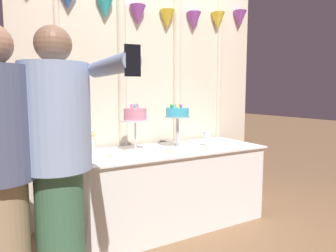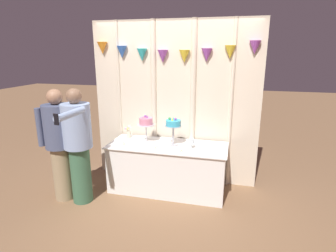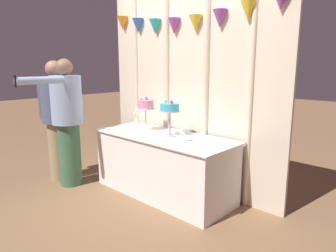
# 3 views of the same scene
# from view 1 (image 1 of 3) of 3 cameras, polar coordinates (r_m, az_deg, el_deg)

# --- Properties ---
(ground_plane) EXTENTS (24.00, 24.00, 0.00)m
(ground_plane) POSITION_cam_1_polar(r_m,az_deg,el_deg) (2.90, 1.66, -18.97)
(ground_plane) COLOR #846042
(draped_curtain) EXTENTS (2.62, 0.16, 2.53)m
(draped_curtain) POSITION_cam_1_polar(r_m,az_deg,el_deg) (3.08, -3.24, 8.23)
(draped_curtain) COLOR beige
(draped_curtain) RESTS_ON ground_plane
(cake_table) EXTENTS (1.76, 0.72, 0.73)m
(cake_table) POSITION_cam_1_polar(r_m,az_deg,el_deg) (2.85, 0.62, -11.59)
(cake_table) COLOR white
(cake_table) RESTS_ON ground_plane
(cake_display_nearleft) EXTENTS (0.26, 0.26, 0.43)m
(cake_display_nearleft) POSITION_cam_1_polar(r_m,az_deg,el_deg) (2.61, -6.39, 1.68)
(cake_display_nearleft) COLOR silver
(cake_display_nearleft) RESTS_ON cake_table
(cake_display_nearright) EXTENTS (0.24, 0.24, 0.42)m
(cake_display_nearright) POSITION_cam_1_polar(r_m,az_deg,el_deg) (2.78, 1.82, 2.12)
(cake_display_nearright) COLOR #B2B2B7
(cake_display_nearright) RESTS_ON cake_table
(wine_glass) EXTENTS (0.07, 0.07, 0.15)m
(wine_glass) POSITION_cam_1_polar(r_m,az_deg,el_deg) (2.89, 7.65, -1.79)
(wine_glass) COLOR silver
(wine_glass) RESTS_ON cake_table
(flower_vase) EXTENTS (0.09, 0.09, 0.21)m
(flower_vase) POSITION_cam_1_polar(r_m,az_deg,el_deg) (2.65, -14.50, -2.94)
(flower_vase) COLOR beige
(flower_vase) RESTS_ON cake_table
(tealight_far_left) EXTENTS (0.04, 0.04, 0.04)m
(tealight_far_left) POSITION_cam_1_polar(r_m,az_deg,el_deg) (2.38, -11.18, -5.96)
(tealight_far_left) COLOR beige
(tealight_far_left) RESTS_ON cake_table
(tealight_near_left) EXTENTS (0.04, 0.04, 0.03)m
(tealight_near_left) POSITION_cam_1_polar(r_m,az_deg,el_deg) (2.52, 0.46, -5.17)
(tealight_near_left) COLOR beige
(tealight_near_left) RESTS_ON cake_table
(tealight_near_right) EXTENTS (0.04, 0.04, 0.03)m
(tealight_near_right) POSITION_cam_1_polar(r_m,az_deg,el_deg) (2.60, -0.49, -4.82)
(tealight_near_right) COLOR beige
(tealight_near_right) RESTS_ON cake_table
(tealight_far_right) EXTENTS (0.05, 0.05, 0.03)m
(tealight_far_right) POSITION_cam_1_polar(r_m,az_deg,el_deg) (2.71, 7.68, -4.46)
(tealight_far_right) COLOR beige
(tealight_far_right) RESTS_ON cake_table
(guest_girl_blue_dress) EXTENTS (0.53, 0.93, 1.61)m
(guest_girl_blue_dress) POSITION_cam_1_polar(r_m,az_deg,el_deg) (1.80, -20.54, -5.85)
(guest_girl_blue_dress) COLOR #3D6B4C
(guest_girl_blue_dress) RESTS_ON ground_plane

